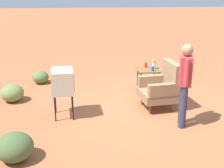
{
  "coord_description": "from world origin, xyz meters",
  "views": [
    {
      "loc": [
        6.16,
        -1.35,
        2.69
      ],
      "look_at": [
        0.16,
        -0.84,
        0.65
      ],
      "focal_mm": 47.56,
      "sensor_mm": 36.0,
      "label": 1
    }
  ],
  "objects": [
    {
      "name": "shrub_far",
      "position": [
        1.91,
        -2.54,
        0.23
      ],
      "size": [
        0.6,
        0.6,
        0.46
      ],
      "primitive_type": "ellipsoid",
      "color": "#475B33",
      "rests_on": "ground"
    },
    {
      "name": "tv_on_stand",
      "position": [
        0.29,
        -1.87,
        0.78
      ],
      "size": [
        0.63,
        0.49,
        1.03
      ],
      "color": "black",
      "rests_on": "ground"
    },
    {
      "name": "soda_can_blue",
      "position": [
        -0.83,
        0.27,
        0.69
      ],
      "size": [
        0.07,
        0.07,
        0.12
      ],
      "primitive_type": "cylinder",
      "color": "blue",
      "rests_on": "side_table"
    },
    {
      "name": "soda_can_red",
      "position": [
        -1.19,
        0.16,
        0.69
      ],
      "size": [
        0.07,
        0.07,
        0.12
      ],
      "primitive_type": "cylinder",
      "color": "red",
      "rests_on": "side_table"
    },
    {
      "name": "person_standing",
      "position": [
        0.92,
        0.5,
        0.94
      ],
      "size": [
        0.55,
        0.3,
        1.64
      ],
      "color": "#2D3347",
      "rests_on": "ground"
    },
    {
      "name": "ground_plane",
      "position": [
        0.0,
        0.0,
        0.0
      ],
      "size": [
        60.0,
        60.0,
        0.0
      ],
      "primitive_type": "plane",
      "color": "#A05B38"
    },
    {
      "name": "flower_vase",
      "position": [
        -1.02,
        0.34,
        0.77
      ],
      "size": [
        0.15,
        0.1,
        0.27
      ],
      "color": "silver",
      "rests_on": "side_table"
    },
    {
      "name": "armchair",
      "position": [
        0.0,
        0.3,
        0.5
      ],
      "size": [
        0.88,
        0.89,
        1.06
      ],
      "color": "brown",
      "rests_on": "ground"
    },
    {
      "name": "shrub_lone",
      "position": [
        -0.67,
        -3.16,
        0.21
      ],
      "size": [
        0.54,
        0.54,
        0.42
      ],
      "primitive_type": "ellipsoid",
      "color": "olive",
      "rests_on": "ground"
    },
    {
      "name": "side_table",
      "position": [
        -1.0,
        0.19,
        0.53
      ],
      "size": [
        0.56,
        0.56,
        0.63
      ],
      "color": "black",
      "rests_on": "ground"
    },
    {
      "name": "shrub_near",
      "position": [
        -2.01,
        -2.68,
        0.18
      ],
      "size": [
        0.46,
        0.46,
        0.35
      ],
      "primitive_type": "ellipsoid",
      "color": "#516B38",
      "rests_on": "ground"
    }
  ]
}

